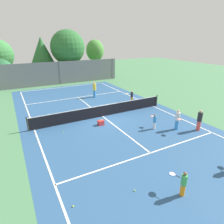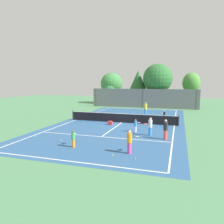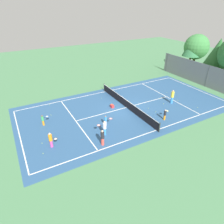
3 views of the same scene
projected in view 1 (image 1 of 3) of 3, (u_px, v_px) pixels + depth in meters
name	position (u px, v px, depth m)	size (l,w,h in m)	color
ground_plane	(103.00, 116.00, 16.46)	(80.00, 80.00, 0.00)	#4C8456
court_surface	(103.00, 116.00, 16.46)	(13.00, 25.00, 0.01)	#2D5684
tennis_net	(102.00, 111.00, 16.28)	(11.90, 0.10, 1.10)	#333833
perimeter_fence	(60.00, 73.00, 27.39)	(18.00, 0.12, 3.20)	slate
tree_1	(42.00, 52.00, 28.53)	(3.80, 3.80, 6.46)	brown
tree_2	(68.00, 47.00, 29.04)	(5.11, 5.11, 7.51)	brown
tree_3	(95.00, 51.00, 34.16)	(3.10, 3.29, 6.05)	brown
player_0	(94.00, 89.00, 21.50)	(0.37, 0.37, 1.74)	#388CD8
player_1	(183.00, 183.00, 8.01)	(0.50, 0.83, 1.18)	orange
player_2	(155.00, 121.00, 14.01)	(0.54, 0.82, 1.15)	silver
player_3	(177.00, 120.00, 13.85)	(0.70, 0.85, 1.50)	#388CD8
player_4	(199.00, 120.00, 13.72)	(0.33, 0.33, 1.55)	#E54C3F
player_5	(132.00, 96.00, 19.87)	(0.60, 0.83, 1.23)	orange
ball_crate	(101.00, 123.00, 14.79)	(0.46, 0.34, 0.43)	red
tennis_ball_0	(96.00, 100.00, 20.86)	(0.07, 0.07, 0.07)	#CCE533
tennis_ball_1	(107.00, 91.00, 24.44)	(0.07, 0.07, 0.07)	#CCE533
tennis_ball_2	(134.00, 190.00, 8.41)	(0.07, 0.07, 0.07)	#CCE533
tennis_ball_3	(116.00, 104.00, 19.53)	(0.07, 0.07, 0.07)	#CCE533
tennis_ball_4	(66.00, 96.00, 22.08)	(0.07, 0.07, 0.07)	#CCE533
tennis_ball_5	(82.00, 100.00, 20.75)	(0.07, 0.07, 0.07)	#CCE533
tennis_ball_7	(106.00, 106.00, 18.87)	(0.07, 0.07, 0.07)	#CCE533
tennis_ball_8	(90.00, 94.00, 22.80)	(0.07, 0.07, 0.07)	#CCE533
tennis_ball_10	(76.00, 117.00, 16.17)	(0.07, 0.07, 0.07)	#CCE533
tennis_ball_11	(73.00, 206.00, 7.62)	(0.07, 0.07, 0.07)	#CCE533
tennis_ball_12	(63.00, 132.00, 13.59)	(0.07, 0.07, 0.07)	#CCE533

